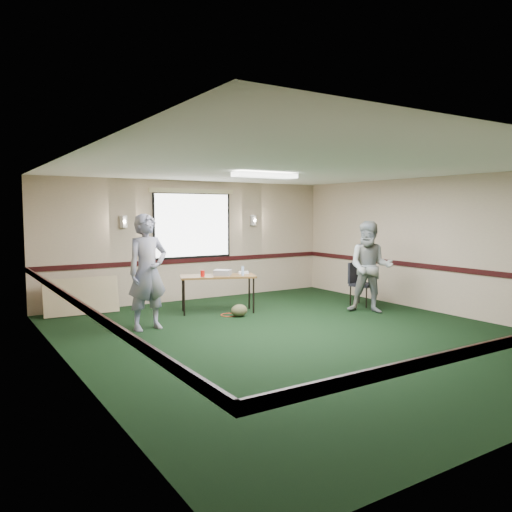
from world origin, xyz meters
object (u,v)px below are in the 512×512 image
projector (223,273)px  person_left (148,272)px  person_right (370,267)px  folding_table (218,278)px  conference_chair (359,280)px

projector → person_left: size_ratio=0.16×
projector → person_right: bearing=8.7°
folding_table → conference_chair: 3.08m
conference_chair → person_left: (-4.62, 0.29, 0.45)m
conference_chair → person_right: 0.88m
person_right → folding_table: bearing=-164.1°
projector → folding_table: bearing=-150.9°
projector → person_left: 1.90m
person_left → projector: bearing=11.8°
folding_table → projector: size_ratio=4.94×
folding_table → person_left: 1.83m
conference_chair → projector: bearing=145.1°
projector → conference_chair: bearing=24.3°
conference_chair → person_right: bearing=-135.9°
person_right → person_left: bearing=-144.5°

